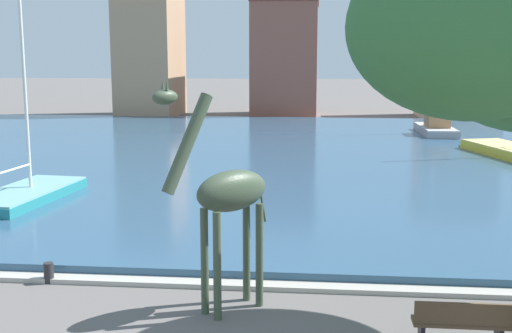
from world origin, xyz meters
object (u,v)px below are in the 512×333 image
object	(u,v)px
sailboat_teal	(33,195)
sailboat_grey	(434,128)
giraffe_statue	(226,196)
sailboat_yellow	(512,154)
mooring_bollard	(49,273)
park_bench	(461,322)

from	to	relation	value
sailboat_teal	sailboat_grey	size ratio (longest dim) A/B	1.00
giraffe_statue	sailboat_grey	bearing A→B (deg)	72.64
sailboat_yellow	sailboat_grey	bearing A→B (deg)	102.58
sailboat_teal	mooring_bollard	bearing A→B (deg)	-63.21
sailboat_teal	mooring_bollard	distance (m)	8.90
sailboat_teal	mooring_bollard	size ratio (longest dim) A/B	16.69
sailboat_teal	mooring_bollard	world-z (taller)	sailboat_teal
sailboat_grey	mooring_bollard	bearing A→B (deg)	-115.66
sailboat_yellow	park_bench	distance (m)	23.53
sailboat_grey	mooring_bollard	distance (m)	33.03
giraffe_statue	sailboat_yellow	xyz separation A→B (m)	(11.95, 21.10, -2.12)
sailboat_teal	sailboat_yellow	size ratio (longest dim) A/B	0.85
sailboat_grey	park_bench	size ratio (longest dim) A/B	4.62
sailboat_teal	sailboat_yellow	bearing A→B (deg)	29.96
sailboat_grey	sailboat_teal	bearing A→B (deg)	-129.99
mooring_bollard	park_bench	world-z (taller)	park_bench
sailboat_grey	sailboat_yellow	distance (m)	10.24
giraffe_statue	sailboat_yellow	bearing A→B (deg)	60.47
sailboat_teal	sailboat_grey	distance (m)	28.49
sailboat_teal	sailboat_grey	bearing A→B (deg)	50.01
mooring_bollard	sailboat_yellow	bearing A→B (deg)	50.11
giraffe_statue	sailboat_grey	xyz separation A→B (m)	(9.72, 31.09, -1.90)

